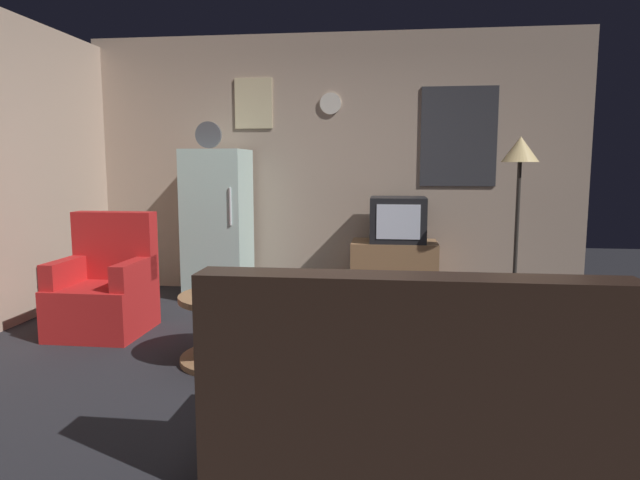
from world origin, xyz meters
name	(u,v)px	position (x,y,z in m)	size (l,w,h in m)	color
ground_plane	(293,370)	(0.00, 0.00, 0.00)	(12.00, 12.00, 0.00)	#232328
wall_with_art	(332,165)	(0.01, 2.45, 1.35)	(5.20, 0.12, 2.69)	tan
fridge	(218,223)	(-1.12, 2.01, 0.75)	(0.60, 0.62, 1.77)	silver
tv_stand	(394,271)	(0.67, 2.05, 0.30)	(0.84, 0.53, 0.59)	#8E6642
crt_tv	(398,219)	(0.70, 2.05, 0.81)	(0.54, 0.51, 0.44)	black
standing_lamp	(520,163)	(1.73, 1.56, 1.36)	(0.32, 0.32, 1.59)	#332D28
coffee_table	(232,328)	(-0.44, 0.13, 0.24)	(0.72, 0.72, 0.47)	#8E6642
wine_glass	(235,287)	(-0.40, 0.03, 0.55)	(0.05, 0.05, 0.15)	silver
mug_ceramic_white	(223,289)	(-0.49, 0.07, 0.52)	(0.08, 0.08, 0.09)	silver
mug_ceramic_tan	(258,292)	(-0.23, 0.02, 0.52)	(0.08, 0.08, 0.09)	tan
remote_control	(233,298)	(-0.39, -0.03, 0.48)	(0.15, 0.04, 0.02)	black
armchair	(105,290)	(-1.66, 0.69, 0.34)	(0.68, 0.68, 0.96)	red
couch	(407,401)	(0.70, -1.13, 0.31)	(1.70, 0.80, 0.92)	black
book_stack	(464,296)	(1.35, 2.00, 0.07)	(0.21, 0.17, 0.15)	#4C6B48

